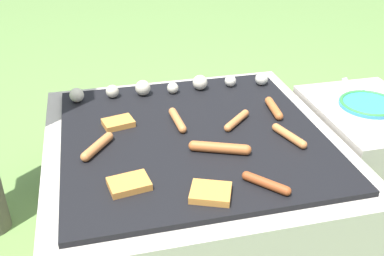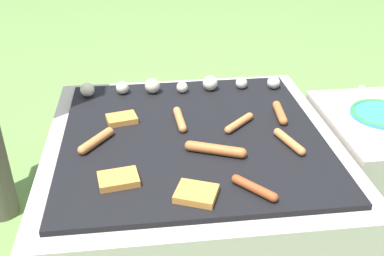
# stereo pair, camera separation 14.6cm
# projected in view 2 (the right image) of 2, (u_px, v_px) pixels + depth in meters

# --- Properties ---
(ground_plane) EXTENTS (14.00, 14.00, 0.00)m
(ground_plane) POSITION_uv_depth(u_px,v_px,m) (192.00, 224.00, 1.66)
(ground_plane) COLOR #608442
(grill) EXTENTS (0.95, 0.95, 0.39)m
(grill) POSITION_uv_depth(u_px,v_px,m) (192.00, 182.00, 1.57)
(grill) COLOR #B2AA9E
(grill) RESTS_ON ground_plane
(side_ledge) EXTENTS (0.38, 0.50, 0.39)m
(side_ledge) POSITION_uv_depth(u_px,v_px,m) (373.00, 165.00, 1.66)
(side_ledge) COLOR #B2AA9E
(side_ledge) RESTS_ON ground_plane
(sausage_front_right) EXTENTS (0.12, 0.11, 0.03)m
(sausage_front_right) POSITION_uv_depth(u_px,v_px,m) (239.00, 123.00, 1.51)
(sausage_front_right) COLOR #C6753D
(sausage_front_right) RESTS_ON grill
(sausage_mid_left) EXTENTS (0.18, 0.09, 0.03)m
(sausage_mid_left) POSITION_uv_depth(u_px,v_px,m) (215.00, 149.00, 1.36)
(sausage_mid_left) COLOR #B7602D
(sausage_mid_left) RESTS_ON grill
(sausage_front_center) EXTENTS (0.03, 0.16, 0.03)m
(sausage_front_center) POSITION_uv_depth(u_px,v_px,m) (180.00, 119.00, 1.53)
(sausage_front_center) COLOR #C6753D
(sausage_front_center) RESTS_ON grill
(sausage_front_left) EXTENTS (0.06, 0.15, 0.03)m
(sausage_front_left) POSITION_uv_depth(u_px,v_px,m) (289.00, 141.00, 1.40)
(sausage_front_left) COLOR #C6753D
(sausage_front_left) RESTS_ON grill
(sausage_back_center) EXTENTS (0.11, 0.13, 0.03)m
(sausage_back_center) POSITION_uv_depth(u_px,v_px,m) (96.00, 141.00, 1.40)
(sausage_back_center) COLOR #C6753D
(sausage_back_center) RESTS_ON grill
(sausage_back_right) EXTENTS (0.04, 0.15, 0.03)m
(sausage_back_right) POSITION_uv_depth(u_px,v_px,m) (280.00, 113.00, 1.57)
(sausage_back_right) COLOR #B7602D
(sausage_back_right) RESTS_ON grill
(sausage_back_left) EXTENTS (0.11, 0.12, 0.03)m
(sausage_back_left) POSITION_uv_depth(u_px,v_px,m) (254.00, 188.00, 1.19)
(sausage_back_left) COLOR #93421E
(sausage_back_left) RESTS_ON grill
(bread_slice_left) EXTENTS (0.11, 0.09, 0.02)m
(bread_slice_left) POSITION_uv_depth(u_px,v_px,m) (122.00, 119.00, 1.54)
(bread_slice_left) COLOR #D18438
(bread_slice_left) RESTS_ON grill
(bread_slice_right) EXTENTS (0.13, 0.12, 0.02)m
(bread_slice_right) POSITION_uv_depth(u_px,v_px,m) (196.00, 194.00, 1.18)
(bread_slice_right) COLOR #D18438
(bread_slice_right) RESTS_ON grill
(bread_slice_center) EXTENTS (0.12, 0.10, 0.02)m
(bread_slice_center) POSITION_uv_depth(u_px,v_px,m) (118.00, 179.00, 1.23)
(bread_slice_center) COLOR #D18438
(bread_slice_center) RESTS_ON grill
(mushroom_row) EXTENTS (0.77, 0.07, 0.06)m
(mushroom_row) POSITION_uv_depth(u_px,v_px,m) (178.00, 85.00, 1.74)
(mushroom_row) COLOR beige
(mushroom_row) RESTS_ON grill
(plate_colorful) EXTENTS (0.21, 0.21, 0.02)m
(plate_colorful) POSITION_uv_depth(u_px,v_px,m) (382.00, 114.00, 1.57)
(plate_colorful) COLOR #338CCC
(plate_colorful) RESTS_ON side_ledge
(fork_utensil) EXTENTS (0.05, 0.17, 0.01)m
(fork_utensil) POSITION_uv_depth(u_px,v_px,m) (373.00, 94.00, 1.73)
(fork_utensil) COLOR silver
(fork_utensil) RESTS_ON side_ledge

